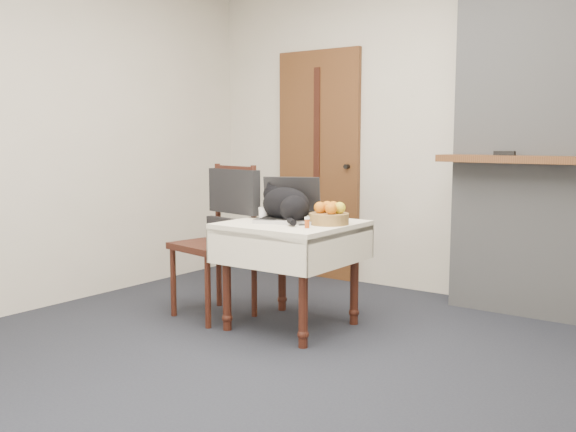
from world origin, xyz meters
name	(u,v)px	position (x,y,z in m)	size (l,w,h in m)	color
ground	(302,366)	(0.00, 0.00, 0.00)	(4.50, 4.50, 0.00)	black
room_shell	(349,47)	(0.00, 0.46, 1.76)	(4.52, 4.01, 2.61)	beige
door	(318,165)	(-1.20, 1.97, 1.00)	(0.82, 0.10, 2.00)	brown
chimney	(569,130)	(0.90, 1.85, 1.30)	(1.62, 0.48, 2.60)	gray
side_table	(292,239)	(-0.48, 0.56, 0.59)	(0.78, 0.78, 0.70)	#391A0F
laptop	(289,210)	(-0.54, 0.61, 0.77)	(0.48, 0.45, 0.28)	#B7B7BC
cat	(286,205)	(-0.53, 0.57, 0.81)	(0.47, 0.38, 0.25)	black
cream_jar	(264,213)	(-0.71, 0.56, 0.74)	(0.07, 0.07, 0.08)	white
pill_bottle	(307,222)	(-0.24, 0.39, 0.73)	(0.03, 0.03, 0.07)	#A84214
fruit_basket	(329,215)	(-0.22, 0.62, 0.76)	(0.25, 0.25, 0.14)	olive
desk_clutter	(322,224)	(-0.26, 0.59, 0.70)	(0.14, 0.02, 0.01)	black
chair	(225,219)	(-1.05, 0.56, 0.67)	(0.55, 0.54, 1.06)	#391A0F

